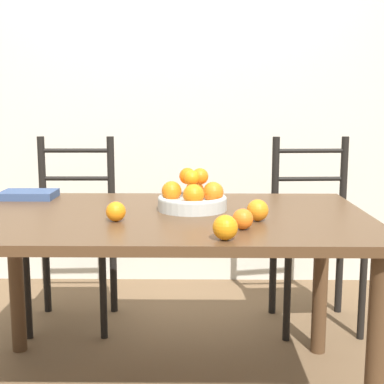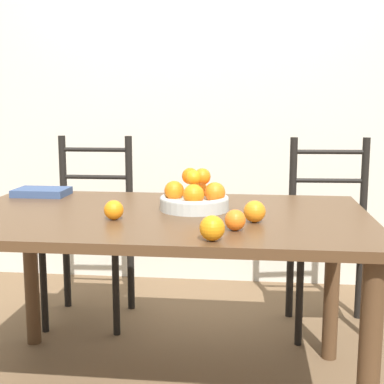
% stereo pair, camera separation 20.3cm
% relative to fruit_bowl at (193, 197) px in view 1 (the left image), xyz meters
% --- Properties ---
extents(wall_back, '(8.00, 0.06, 2.60)m').
position_rel_fruit_bowl_xyz_m(wall_back, '(-0.12, 1.42, 0.49)').
color(wall_back, beige).
rests_on(wall_back, ground_plane).
extents(dining_table, '(1.60, 0.96, 0.76)m').
position_rel_fruit_bowl_xyz_m(dining_table, '(-0.12, -0.08, -0.15)').
color(dining_table, '#4C331E').
rests_on(dining_table, ground_plane).
extents(fruit_bowl, '(0.28, 0.28, 0.17)m').
position_rel_fruit_bowl_xyz_m(fruit_bowl, '(0.00, 0.00, 0.00)').
color(fruit_bowl, '#B2B7B2').
rests_on(fruit_bowl, dining_table).
extents(orange_loose_0, '(0.08, 0.08, 0.08)m').
position_rel_fruit_bowl_xyz_m(orange_loose_0, '(0.24, -0.20, -0.01)').
color(orange_loose_0, orange).
rests_on(orange_loose_0, dining_table).
extents(orange_loose_1, '(0.08, 0.08, 0.08)m').
position_rel_fruit_bowl_xyz_m(orange_loose_1, '(0.11, -0.48, -0.01)').
color(orange_loose_1, orange).
rests_on(orange_loose_1, dining_table).
extents(orange_loose_2, '(0.07, 0.07, 0.07)m').
position_rel_fruit_bowl_xyz_m(orange_loose_2, '(0.17, -0.34, -0.02)').
color(orange_loose_2, orange).
rests_on(orange_loose_2, dining_table).
extents(orange_loose_3, '(0.07, 0.07, 0.07)m').
position_rel_fruit_bowl_xyz_m(orange_loose_3, '(-0.27, -0.21, -0.02)').
color(orange_loose_3, orange).
rests_on(orange_loose_3, dining_table).
extents(chair_left, '(0.43, 0.41, 1.00)m').
position_rel_fruit_bowl_xyz_m(chair_left, '(-0.65, 0.68, -0.34)').
color(chair_left, black).
rests_on(chair_left, ground_plane).
extents(chair_right, '(0.44, 0.42, 1.00)m').
position_rel_fruit_bowl_xyz_m(chair_right, '(0.64, 0.68, -0.34)').
color(chair_right, black).
rests_on(chair_right, ground_plane).
extents(book_stack, '(0.24, 0.17, 0.03)m').
position_rel_fruit_bowl_xyz_m(book_stack, '(-0.74, 0.26, -0.03)').
color(book_stack, '#334770').
rests_on(book_stack, dining_table).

